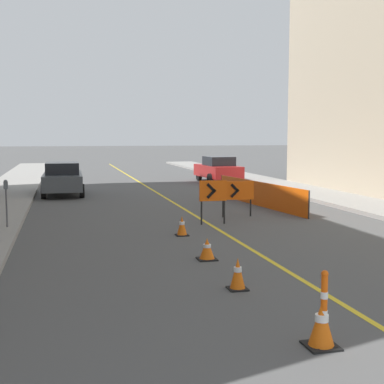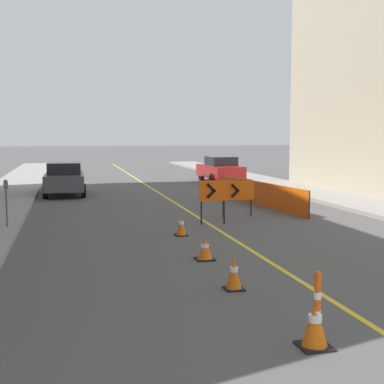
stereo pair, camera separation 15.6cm
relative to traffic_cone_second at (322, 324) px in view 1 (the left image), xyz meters
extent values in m
cube|color=gold|center=(1.22, 20.92, -0.31)|extent=(0.12, 54.79, 0.01)
cube|color=gray|center=(-6.04, 20.92, -0.24)|extent=(2.75, 54.79, 0.16)
cube|color=gray|center=(8.47, 20.92, -0.24)|extent=(2.75, 54.79, 0.16)
cube|color=black|center=(0.00, 0.00, -0.30)|extent=(0.44, 0.44, 0.03)
cone|color=orange|center=(0.00, 0.00, 0.02)|extent=(0.35, 0.35, 0.61)
cylinder|color=white|center=(0.00, 0.00, 0.09)|extent=(0.18, 0.18, 0.10)
cube|color=black|center=(-0.24, 2.87, -0.30)|extent=(0.36, 0.36, 0.03)
cone|color=orange|center=(-0.24, 2.87, 0.00)|extent=(0.29, 0.29, 0.57)
cylinder|color=white|center=(-0.24, 2.87, 0.07)|extent=(0.15, 0.15, 0.09)
cube|color=black|center=(-0.16, 5.33, -0.30)|extent=(0.44, 0.44, 0.03)
cone|color=orange|center=(-0.16, 5.33, -0.05)|extent=(0.35, 0.35, 0.47)
cylinder|color=white|center=(-0.16, 5.33, 0.01)|extent=(0.18, 0.18, 0.08)
cube|color=black|center=(-0.07, 8.39, -0.30)|extent=(0.36, 0.36, 0.03)
cone|color=orange|center=(-0.07, 8.39, -0.02)|extent=(0.29, 0.29, 0.54)
cylinder|color=white|center=(-0.07, 8.39, 0.05)|extent=(0.15, 0.15, 0.09)
cube|color=black|center=(0.03, 0.00, -0.30)|extent=(0.29, 0.29, 0.04)
cylinder|color=#EF560C|center=(0.03, 0.00, 0.20)|extent=(0.09, 0.09, 0.95)
cylinder|color=white|center=(0.03, 0.00, 0.15)|extent=(0.10, 0.10, 0.10)
cylinder|color=white|center=(0.03, 0.00, 0.41)|extent=(0.10, 0.10, 0.10)
sphere|color=#EF560C|center=(0.03, 0.00, 0.70)|extent=(0.10, 0.10, 0.10)
cube|color=#EF560C|center=(1.33, 10.09, 0.78)|extent=(0.90, 0.09, 0.66)
cube|color=black|center=(1.27, 10.05, 0.87)|extent=(0.32, 0.03, 0.32)
cube|color=black|center=(1.27, 10.05, 0.69)|extent=(0.32, 0.03, 0.32)
cylinder|color=black|center=(0.95, 10.09, 0.07)|extent=(0.06, 0.06, 0.76)
cylinder|color=black|center=(1.72, 10.09, 0.07)|extent=(0.06, 0.06, 0.76)
cube|color=#EF560C|center=(2.59, 11.43, 0.63)|extent=(1.21, 0.15, 0.66)
cube|color=black|center=(2.50, 11.38, 0.72)|extent=(0.32, 0.04, 0.32)
cube|color=black|center=(2.50, 11.38, 0.53)|extent=(0.32, 0.04, 0.32)
cylinder|color=black|center=(2.08, 11.43, -0.01)|extent=(0.06, 0.06, 0.61)
cylinder|color=black|center=(3.10, 11.43, -0.01)|extent=(0.06, 0.06, 0.61)
cube|color=#EF560C|center=(4.40, 14.08, 0.18)|extent=(0.89, 7.49, 0.99)
cylinder|color=#262626|center=(4.83, 10.33, 0.18)|extent=(0.05, 0.05, 0.99)
cylinder|color=#262626|center=(3.97, 17.82, 0.18)|extent=(0.05, 0.05, 0.99)
cube|color=#474C51|center=(-3.39, 20.02, 0.36)|extent=(1.86, 4.32, 0.72)
cube|color=black|center=(-3.39, 19.80, 1.00)|extent=(1.56, 1.96, 0.55)
cylinder|color=black|center=(-4.24, 21.35, 0.00)|extent=(0.23, 0.64, 0.64)
cylinder|color=black|center=(-2.53, 21.35, 0.00)|extent=(0.23, 0.64, 0.64)
cylinder|color=black|center=(-4.24, 18.68, 0.00)|extent=(0.23, 0.64, 0.64)
cylinder|color=black|center=(-2.53, 18.68, 0.00)|extent=(0.23, 0.64, 0.64)
cube|color=maroon|center=(5.94, 25.24, 0.36)|extent=(2.03, 4.39, 0.72)
cube|color=black|center=(5.94, 25.02, 1.00)|extent=(1.63, 2.02, 0.55)
cylinder|color=black|center=(5.08, 26.57, 0.00)|extent=(0.25, 0.65, 0.64)
cylinder|color=black|center=(6.79, 26.57, 0.00)|extent=(0.25, 0.65, 0.64)
cylinder|color=black|center=(5.08, 23.90, 0.00)|extent=(0.25, 0.65, 0.64)
cylinder|color=black|center=(6.79, 23.90, 0.00)|extent=(0.25, 0.65, 0.64)
cylinder|color=#4C4C51|center=(-5.02, 10.15, 0.41)|extent=(0.05, 0.05, 1.13)
cube|color=#565B60|center=(-5.02, 10.15, 1.09)|extent=(0.12, 0.10, 0.22)
sphere|color=#565B60|center=(-5.02, 10.15, 1.20)|extent=(0.11, 0.11, 0.11)
camera|label=1|loc=(-3.36, -6.40, 2.55)|focal=50.00mm
camera|label=2|loc=(-3.21, -6.43, 2.55)|focal=50.00mm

